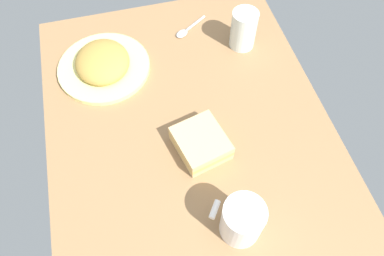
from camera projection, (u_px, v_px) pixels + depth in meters
tabletop at (192, 137)px, 83.06cm from camera, size 90.00×64.00×2.00cm
plate_of_food at (103, 64)px, 90.80cm from camera, size 22.95×22.95×5.63cm
coffee_mug_black at (242, 220)px, 66.89cm from camera, size 8.87×9.82×9.74cm
sandwich_main at (201, 143)px, 78.61cm from camera, size 13.15×12.33×4.40cm
glass_of_milk at (243, 31)px, 92.98cm from camera, size 6.57×6.57×10.28cm
spoon at (187, 30)px, 99.11cm from camera, size 7.27×10.01×0.80cm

